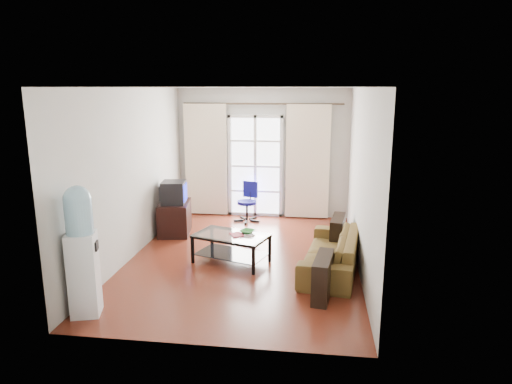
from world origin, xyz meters
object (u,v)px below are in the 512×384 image
sofa (331,252)px  task_chair (248,210)px  crt_tv (173,192)px  tv_stand (175,218)px  coffee_table (231,245)px  water_cooler (82,249)px

sofa → task_chair: bearing=-137.5°
sofa → task_chair: (-1.64, 2.39, -0.04)m
sofa → crt_tv: size_ratio=3.99×
sofa → task_chair: 2.90m
crt_tv → tv_stand: bearing=85.6°
coffee_table → water_cooler: water_cooler is taller
tv_stand → task_chair: 1.58m
crt_tv → task_chair: bearing=32.7°
coffee_table → water_cooler: 2.44m
crt_tv → water_cooler: 3.16m
sofa → tv_stand: tv_stand is taller
coffee_table → crt_tv: bearing=136.4°
sofa → water_cooler: bearing=-50.6°
sofa → task_chair: task_chair is taller
tv_stand → water_cooler: water_cooler is taller
sofa → water_cooler: size_ratio=1.25×
crt_tv → water_cooler: bearing=-99.4°
sofa → crt_tv: (-2.88, 1.34, 0.53)m
coffee_table → water_cooler: bearing=-127.1°
tv_stand → water_cooler: size_ratio=0.51×
sofa → water_cooler: 3.54m
coffee_table → tv_stand: (-1.33, 1.33, 0.01)m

